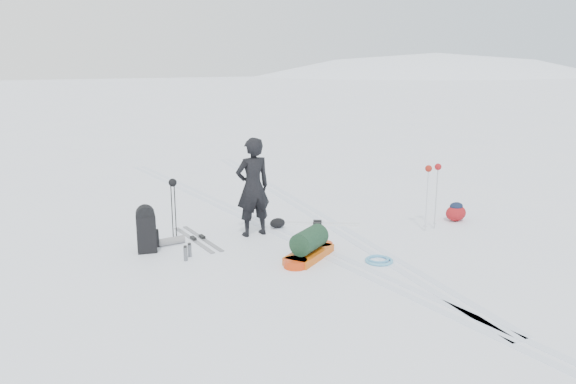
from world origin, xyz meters
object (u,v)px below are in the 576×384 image
(expedition_rucksack, at_px, (149,230))
(pulk_sled, at_px, (309,247))
(skier, at_px, (253,187))
(ski_poles_black, at_px, (173,190))

(expedition_rucksack, bearing_deg, pulk_sled, -24.01)
(pulk_sled, bearing_deg, skier, 67.50)
(skier, bearing_deg, ski_poles_black, -11.13)
(expedition_rucksack, height_order, ski_poles_black, ski_poles_black)
(skier, distance_m, pulk_sled, 1.88)
(pulk_sled, relative_size, expedition_rucksack, 1.48)
(skier, height_order, pulk_sled, skier)
(expedition_rucksack, bearing_deg, skier, 11.64)
(skier, xyz_separation_m, ski_poles_black, (-1.51, 0.30, 0.05))
(pulk_sled, distance_m, expedition_rucksack, 2.90)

